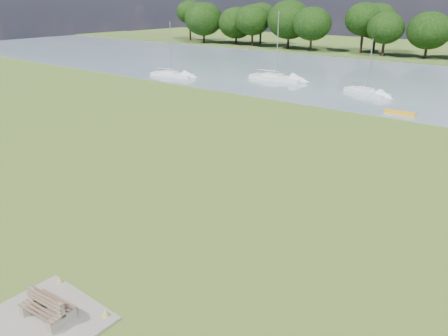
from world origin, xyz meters
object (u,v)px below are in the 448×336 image
Objects in this scene: sailboat_1 at (172,73)px; sailboat_0 at (275,76)px; sailboat_2 at (366,91)px; kayak at (400,113)px; bench_pair at (47,307)px.

sailboat_0 is at bearing 17.10° from sailboat_1.
sailboat_2 is (27.26, 5.34, -0.03)m from sailboat_1.
kayak is 21.97m from sailboat_0.
sailboat_2 is at bearing 92.15° from bench_pair.
sailboat_0 is 13.87m from sailboat_2.
kayak is 0.39× the size of sailboat_1.
bench_pair is 51.85m from sailboat_1.
kayak is (0.54, 38.00, -0.32)m from bench_pair.
sailboat_0 reaches higher than bench_pair.
sailboat_1 is at bearing -155.52° from sailboat_0.
sailboat_1 is at bearing -147.03° from sailboat_2.
sailboat_2 is (-5.74, 45.33, -0.05)m from bench_pair.
kayak is 9.65m from sailboat_2.
sailboat_0 reaches higher than sailboat_2.
sailboat_2 is (-6.27, 7.33, 0.27)m from kayak.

